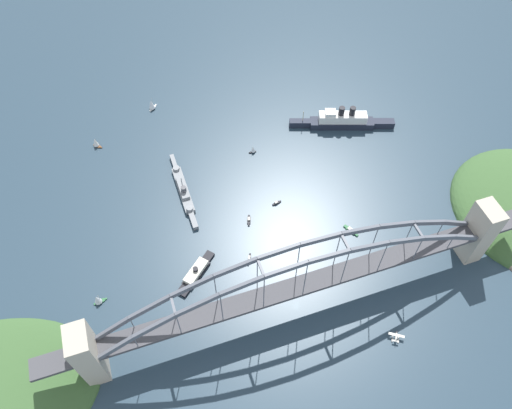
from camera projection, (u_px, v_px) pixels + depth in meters
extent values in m
plane|color=#283D4C|center=(296.00, 306.00, 312.51)|extent=(1400.00, 1400.00, 0.00)
cube|color=#BCB29E|center=(88.00, 355.00, 268.45)|extent=(12.21, 18.05, 50.10)
cube|color=#BCB29E|center=(477.00, 232.00, 316.25)|extent=(12.21, 18.05, 50.10)
cube|color=#47474C|center=(299.00, 286.00, 290.24)|extent=(237.39, 12.55, 2.40)
cube|color=#47474C|center=(53.00, 364.00, 262.87)|extent=(24.00, 12.55, 2.40)
cube|color=#47474C|center=(503.00, 222.00, 317.60)|extent=(24.00, 12.55, 2.40)
cube|color=slate|center=(113.00, 349.00, 260.54)|extent=(25.92, 1.80, 16.56)
cube|color=slate|center=(154.00, 326.00, 255.35)|extent=(25.64, 1.80, 13.64)
cube|color=slate|center=(198.00, 305.00, 252.62)|extent=(25.31, 1.80, 10.70)
cube|color=slate|center=(242.00, 286.00, 252.36)|extent=(24.94, 1.80, 7.74)
cube|color=slate|center=(286.00, 269.00, 254.56)|extent=(24.55, 1.80, 4.72)
cube|color=slate|center=(329.00, 256.00, 259.22)|extent=(24.55, 1.80, 4.72)
cube|color=slate|center=(369.00, 247.00, 266.35)|extent=(24.94, 1.80, 7.74)
cube|color=slate|center=(406.00, 241.00, 275.94)|extent=(25.31, 1.80, 10.70)
cube|color=slate|center=(439.00, 238.00, 287.99)|extent=(25.64, 1.80, 13.64)
cube|color=slate|center=(467.00, 237.00, 302.50)|extent=(25.92, 1.80, 16.56)
cube|color=slate|center=(110.00, 330.00, 266.88)|extent=(25.92, 1.80, 16.56)
cube|color=slate|center=(150.00, 307.00, 261.69)|extent=(25.64, 1.80, 13.64)
cube|color=slate|center=(192.00, 286.00, 258.97)|extent=(25.31, 1.80, 10.70)
cube|color=slate|center=(236.00, 268.00, 258.70)|extent=(24.94, 1.80, 7.74)
cube|color=slate|center=(279.00, 252.00, 260.90)|extent=(24.55, 1.80, 4.72)
cube|color=slate|center=(321.00, 239.00, 265.57)|extent=(24.55, 1.80, 4.72)
cube|color=slate|center=(360.00, 230.00, 272.69)|extent=(24.94, 1.80, 7.74)
cube|color=slate|center=(397.00, 225.00, 282.28)|extent=(25.31, 1.80, 10.70)
cube|color=slate|center=(429.00, 223.00, 294.33)|extent=(25.64, 1.80, 13.64)
cube|color=slate|center=(457.00, 223.00, 308.85)|extent=(25.92, 1.80, 16.56)
cube|color=slate|center=(92.00, 351.00, 266.92)|extent=(1.40, 11.29, 1.40)
cube|color=slate|center=(173.00, 305.00, 256.54)|extent=(1.40, 11.29, 1.40)
cube|color=slate|center=(261.00, 268.00, 256.01)|extent=(1.40, 11.29, 1.40)
cube|color=slate|center=(345.00, 242.00, 265.34)|extent=(1.40, 11.29, 1.40)
cube|color=slate|center=(418.00, 231.00, 284.52)|extent=(1.40, 11.29, 1.40)
cube|color=slate|center=(475.00, 231.00, 313.55)|extent=(1.40, 11.29, 1.40)
cylinder|color=slate|center=(136.00, 342.00, 262.39)|extent=(0.56, 0.56, 12.57)
cylinder|color=slate|center=(132.00, 323.00, 268.73)|extent=(0.56, 0.56, 12.57)
cylinder|color=slate|center=(179.00, 324.00, 262.74)|extent=(0.56, 0.56, 23.28)
cylinder|color=slate|center=(174.00, 306.00, 269.08)|extent=(0.56, 0.56, 23.28)
cylinder|color=slate|center=(222.00, 307.00, 264.32)|extent=(0.56, 0.56, 30.94)
cylinder|color=slate|center=(216.00, 289.00, 270.67)|extent=(0.56, 0.56, 30.94)
cylinder|color=slate|center=(264.00, 292.00, 267.14)|extent=(0.56, 0.56, 35.53)
cylinder|color=slate|center=(257.00, 275.00, 273.48)|extent=(0.56, 0.56, 35.53)
cylinder|color=slate|center=(305.00, 279.00, 271.19)|extent=(0.56, 0.56, 37.06)
cylinder|color=slate|center=(298.00, 262.00, 277.53)|extent=(0.56, 0.56, 37.06)
cylinder|color=slate|center=(345.00, 267.00, 276.46)|extent=(0.56, 0.56, 35.53)
cylinder|color=slate|center=(337.00, 251.00, 282.81)|extent=(0.56, 0.56, 35.53)
cylinder|color=slate|center=(383.00, 257.00, 282.98)|extent=(0.56, 0.56, 30.94)
cylinder|color=slate|center=(374.00, 241.00, 289.32)|extent=(0.56, 0.56, 30.94)
cylinder|color=slate|center=(418.00, 249.00, 290.72)|extent=(0.56, 0.56, 23.28)
cylinder|color=slate|center=(408.00, 234.00, 297.06)|extent=(0.56, 0.56, 23.28)
cylinder|color=slate|center=(451.00, 242.00, 299.69)|extent=(0.56, 0.56, 12.57)
cylinder|color=slate|center=(441.00, 228.00, 306.03)|extent=(0.56, 0.56, 12.57)
cube|color=#1E2333|center=(342.00, 123.00, 406.73)|extent=(52.91, 27.14, 5.97)
cube|color=#1E2333|center=(300.00, 123.00, 406.79)|extent=(18.39, 11.24, 5.97)
cube|color=#1E2333|center=(383.00, 123.00, 406.67)|extent=(18.78, 12.36, 5.97)
cube|color=white|center=(343.00, 118.00, 401.42)|extent=(40.03, 21.37, 7.24)
cube|color=white|center=(330.00, 113.00, 397.23)|extent=(10.77, 10.41, 3.20)
cylinder|color=black|center=(342.00, 111.00, 395.59)|extent=(4.82, 4.82, 7.25)
cylinder|color=black|center=(352.00, 111.00, 395.57)|extent=(4.82, 4.82, 7.25)
cylinder|color=tan|center=(303.00, 116.00, 400.36)|extent=(0.50, 0.50, 10.00)
cube|color=gray|center=(183.00, 190.00, 366.12)|extent=(7.53, 44.01, 3.72)
cube|color=gray|center=(174.00, 163.00, 382.52)|extent=(3.33, 14.68, 3.72)
cube|color=gray|center=(193.00, 221.00, 349.72)|extent=(3.97, 14.69, 3.72)
cube|color=gray|center=(183.00, 188.00, 363.60)|extent=(5.88, 22.03, 2.54)
cylinder|color=gray|center=(176.00, 168.00, 375.01)|extent=(4.95, 4.95, 2.20)
cylinder|color=gray|center=(190.00, 208.00, 352.46)|extent=(4.95, 4.95, 2.20)
cylinder|color=gray|center=(182.00, 182.00, 358.56)|extent=(0.60, 0.60, 10.00)
cylinder|color=#4C4C51|center=(184.00, 189.00, 358.35)|extent=(3.89, 3.89, 4.40)
cube|color=black|center=(196.00, 273.00, 325.33)|extent=(22.03, 20.97, 2.22)
cube|color=black|center=(208.00, 257.00, 332.97)|extent=(9.38, 9.26, 2.22)
cube|color=black|center=(184.00, 291.00, 317.70)|extent=(10.16, 10.13, 2.22)
cube|color=beige|center=(196.00, 271.00, 323.18)|extent=(19.82, 18.80, 3.11)
cylinder|color=black|center=(196.00, 269.00, 320.97)|extent=(3.33, 3.33, 2.40)
cylinder|color=#B7B7B2|center=(392.00, 337.00, 299.78)|extent=(3.92, 5.29, 0.90)
cylinder|color=#B7B7B2|center=(398.00, 339.00, 299.23)|extent=(3.92, 5.29, 0.90)
cylinder|color=black|center=(393.00, 337.00, 299.01)|extent=(0.14, 0.14, 1.01)
cylinder|color=black|center=(399.00, 338.00, 298.46)|extent=(0.14, 0.14, 1.01)
ellipsoid|color=beige|center=(396.00, 337.00, 297.72)|extent=(4.78, 6.17, 1.50)
cylinder|color=black|center=(397.00, 332.00, 299.37)|extent=(1.63, 1.45, 1.42)
cube|color=beige|center=(397.00, 335.00, 297.67)|extent=(9.10, 6.81, 0.20)
cube|color=beige|center=(396.00, 341.00, 295.98)|extent=(3.71, 2.97, 0.12)
cube|color=black|center=(396.00, 340.00, 294.90)|extent=(0.71, 0.98, 1.50)
cube|color=black|center=(252.00, 152.00, 390.85)|extent=(3.67, 1.47, 1.07)
cube|color=black|center=(250.00, 153.00, 390.44)|extent=(1.23, 0.65, 1.07)
cube|color=black|center=(255.00, 151.00, 391.27)|extent=(1.23, 0.77, 1.07)
cylinder|color=tan|center=(252.00, 149.00, 387.88)|extent=(0.16, 0.16, 6.19)
cone|color=white|center=(253.00, 149.00, 388.31)|extent=(3.43, 3.43, 4.95)
cube|color=brown|center=(98.00, 146.00, 394.67)|extent=(4.99, 4.87, 1.03)
cube|color=brown|center=(101.00, 147.00, 393.90)|extent=(1.84, 1.81, 1.03)
cube|color=brown|center=(95.00, 145.00, 395.45)|extent=(1.98, 1.96, 1.03)
cylinder|color=tan|center=(97.00, 142.00, 390.72)|extent=(0.16, 0.16, 8.57)
cone|color=white|center=(95.00, 142.00, 391.40)|extent=(6.16, 6.16, 6.85)
cube|color=black|center=(277.00, 203.00, 360.57)|extent=(4.60, 2.70, 1.22)
cube|color=black|center=(280.00, 201.00, 361.45)|extent=(1.62, 1.29, 1.22)
cube|color=black|center=(273.00, 205.00, 359.69)|extent=(1.66, 1.48, 1.22)
cube|color=beige|center=(276.00, 202.00, 359.46)|extent=(2.42, 1.89, 1.13)
cube|color=black|center=(249.00, 259.00, 332.29)|extent=(4.14, 5.77, 1.06)
cube|color=black|center=(248.00, 264.00, 330.11)|extent=(1.73, 2.10, 1.06)
cube|color=black|center=(250.00, 255.00, 334.47)|extent=(1.90, 2.19, 1.06)
cube|color=beige|center=(249.00, 258.00, 331.73)|extent=(2.55, 3.13, 1.34)
cube|color=silver|center=(153.00, 108.00, 421.90)|extent=(5.80, 5.69, 0.73)
cube|color=silver|center=(156.00, 105.00, 423.86)|extent=(2.14, 2.11, 0.73)
cube|color=silver|center=(151.00, 110.00, 419.93)|extent=(2.29, 2.27, 0.73)
cylinder|color=tan|center=(152.00, 103.00, 417.78)|extent=(0.16, 0.16, 10.12)
cone|color=white|center=(151.00, 104.00, 417.32)|extent=(7.26, 7.26, 8.10)
cube|color=#2D6B3D|center=(351.00, 231.00, 346.14)|extent=(5.96, 7.99, 1.16)
cube|color=#2D6B3D|center=(356.00, 235.00, 344.04)|extent=(2.59, 2.95, 1.16)
cube|color=#2D6B3D|center=(346.00, 227.00, 348.23)|extent=(2.89, 3.10, 1.16)
cube|color=beige|center=(350.00, 229.00, 345.62)|extent=(3.81, 4.39, 1.10)
cube|color=#2D6B3D|center=(101.00, 301.00, 314.00)|extent=(5.56, 3.45, 0.87)
cube|color=#2D6B3D|center=(106.00, 299.00, 315.02)|extent=(1.91, 1.43, 0.87)
cube|color=#2D6B3D|center=(95.00, 304.00, 312.98)|extent=(1.95, 1.65, 0.87)
cylinder|color=tan|center=(99.00, 298.00, 310.50)|extent=(0.16, 0.16, 8.15)
cone|color=white|center=(97.00, 299.00, 310.38)|extent=(5.57, 5.57, 6.52)
cube|color=black|center=(249.00, 220.00, 351.33)|extent=(4.04, 5.95, 1.15)
cube|color=black|center=(249.00, 225.00, 349.16)|extent=(1.82, 2.15, 1.15)
cube|color=black|center=(249.00, 216.00, 353.50)|extent=(2.07, 2.24, 1.15)
cube|color=beige|center=(249.00, 219.00, 350.85)|extent=(2.68, 3.21, 1.06)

